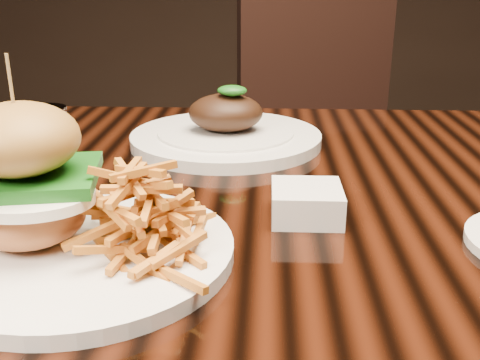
{
  "coord_description": "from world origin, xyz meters",
  "views": [
    {
      "loc": [
        -0.02,
        -0.67,
        1.01
      ],
      "look_at": [
        -0.05,
        -0.13,
        0.81
      ],
      "focal_mm": 42.0,
      "sensor_mm": 36.0,
      "label": 1
    }
  ],
  "objects_px": {
    "far_dish": "(226,133)",
    "dining_table": "(280,243)",
    "chair_far": "(326,147)",
    "burger_plate": "(78,208)"
  },
  "relations": [
    {
      "from": "burger_plate",
      "to": "chair_far",
      "type": "distance_m",
      "value": 1.17
    },
    {
      "from": "dining_table",
      "to": "burger_plate",
      "type": "height_order",
      "value": "burger_plate"
    },
    {
      "from": "dining_table",
      "to": "far_dish",
      "type": "relative_size",
      "value": 5.28
    },
    {
      "from": "burger_plate",
      "to": "far_dish",
      "type": "bearing_deg",
      "value": 76.14
    },
    {
      "from": "burger_plate",
      "to": "far_dish",
      "type": "height_order",
      "value": "burger_plate"
    },
    {
      "from": "far_dish",
      "to": "dining_table",
      "type": "bearing_deg",
      "value": -66.7
    },
    {
      "from": "far_dish",
      "to": "chair_far",
      "type": "relative_size",
      "value": 0.32
    },
    {
      "from": "dining_table",
      "to": "far_dish",
      "type": "xyz_separation_m",
      "value": [
        -0.08,
        0.2,
        0.1
      ]
    },
    {
      "from": "burger_plate",
      "to": "chair_far",
      "type": "relative_size",
      "value": 0.3
    },
    {
      "from": "far_dish",
      "to": "chair_far",
      "type": "bearing_deg",
      "value": 71.06
    }
  ]
}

